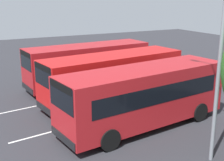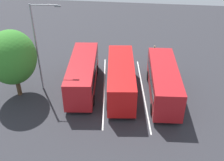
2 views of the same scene
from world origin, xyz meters
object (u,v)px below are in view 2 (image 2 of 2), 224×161
at_px(street_lamp, 39,43).
at_px(pedestrian, 154,51).
at_px(bus_far_left, 163,81).
at_px(bus_center_right, 83,73).
at_px(bus_center_left, 121,77).
at_px(depot_tree, 12,57).

bearing_deg(street_lamp, pedestrian, 31.07).
height_order(bus_far_left, pedestrian, bus_far_left).
bearing_deg(bus_center_right, street_lamp, 91.93).
distance_m(bus_center_left, bus_center_right, 3.92).
xyz_separation_m(bus_center_right, street_lamp, (-0.60, 3.94, 3.33)).
bearing_deg(pedestrian, depot_tree, -75.55).
distance_m(bus_far_left, street_lamp, 12.47).
bearing_deg(pedestrian, street_lamp, -75.17).
xyz_separation_m(bus_center_left, pedestrian, (8.05, -3.35, -0.69)).
bearing_deg(street_lamp, bus_center_left, -3.41).
distance_m(pedestrian, depot_tree, 16.86).
relative_size(bus_far_left, bus_center_left, 0.99).
relative_size(bus_center_left, depot_tree, 1.41).
bearing_deg(bus_far_left, bus_center_left, 84.53).
xyz_separation_m(bus_far_left, pedestrian, (8.14, 0.81, -0.69)).
distance_m(bus_far_left, depot_tree, 14.47).
xyz_separation_m(street_lamp, depot_tree, (-1.46, 2.15, -0.90)).
height_order(bus_center_right, depot_tree, depot_tree).
bearing_deg(bus_center_right, pedestrian, -49.87).
bearing_deg(pedestrian, bus_center_right, -65.00).
xyz_separation_m(bus_center_right, depot_tree, (-2.07, 6.09, 2.42)).
bearing_deg(bus_center_left, bus_far_left, -98.27).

